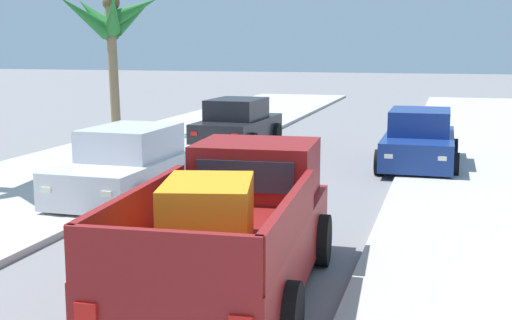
% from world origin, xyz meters
% --- Properties ---
extents(sidewalk_left, '(5.37, 60.00, 0.12)m').
position_xyz_m(sidewalk_left, '(-5.20, 12.00, 0.06)').
color(sidewalk_left, '#B2AFA8').
rests_on(sidewalk_left, ground).
extents(curb_left, '(0.16, 60.00, 0.10)m').
position_xyz_m(curb_left, '(-3.91, 12.00, 0.05)').
color(curb_left, silver).
rests_on(curb_left, ground).
extents(curb_right, '(0.16, 60.00, 0.10)m').
position_xyz_m(curb_right, '(3.91, 12.00, 0.05)').
color(curb_right, silver).
rests_on(curb_right, ground).
extents(pickup_truck, '(2.45, 5.32, 1.80)m').
position_xyz_m(pickup_truck, '(1.05, 7.69, 0.82)').
color(pickup_truck, maroon).
rests_on(pickup_truck, ground).
extents(car_left_near, '(2.07, 4.28, 1.54)m').
position_xyz_m(car_left_near, '(-2.68, 12.34, 0.71)').
color(car_left_near, silver).
rests_on(car_left_near, ground).
extents(car_right_near, '(2.13, 4.30, 1.54)m').
position_xyz_m(car_right_near, '(-2.78, 20.22, 0.71)').
color(car_right_near, black).
rests_on(car_right_near, ground).
extents(car_left_mid, '(2.03, 4.26, 1.54)m').
position_xyz_m(car_left_mid, '(2.96, 17.90, 0.71)').
color(car_left_mid, navy).
rests_on(car_left_mid, ground).
extents(palm_tree_left_fore, '(3.25, 3.69, 4.99)m').
position_xyz_m(palm_tree_left_fore, '(-7.52, 21.04, 4.03)').
color(palm_tree_left_fore, '#846B4C').
rests_on(palm_tree_left_fore, ground).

